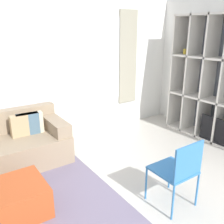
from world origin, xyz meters
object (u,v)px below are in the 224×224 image
object	(u,v)px
couch_main	(10,147)
ottoman	(17,199)
folding_chair	(179,168)
shelving_unit	(218,81)

from	to	relation	value
couch_main	ottoman	world-z (taller)	couch_main
folding_chair	shelving_unit	bearing A→B (deg)	-155.01
shelving_unit	couch_main	xyz separation A→B (m)	(-3.48, 1.13, -0.81)
ottoman	shelving_unit	bearing A→B (deg)	0.55
couch_main	ottoman	distance (m)	1.19
ottoman	folding_chair	world-z (taller)	folding_chair
shelving_unit	ottoman	world-z (taller)	shelving_unit
shelving_unit	ottoman	distance (m)	3.82
couch_main	shelving_unit	bearing A→B (deg)	-17.97
shelving_unit	folding_chair	world-z (taller)	shelving_unit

